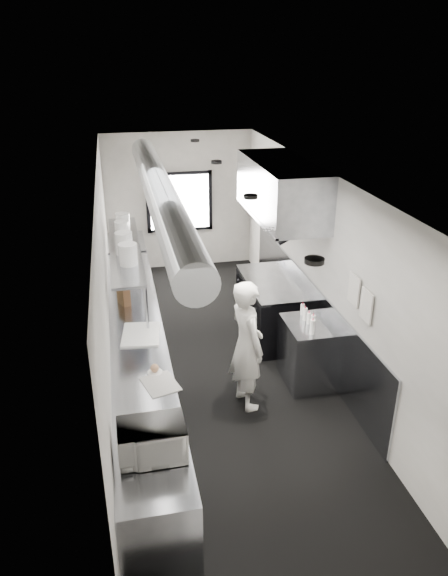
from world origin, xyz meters
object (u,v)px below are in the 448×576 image
plate_stack_a (128,254)px  range (272,308)px  exhaust_hood (281,190)px  deli_tub_a (131,432)px  squeeze_bottle_c (309,318)px  squeeze_bottle_e (302,309)px  line_cook (247,345)px  knife_block (124,295)px  deli_tub_b (134,443)px  squeeze_bottle_d (305,314)px  plate_stack_b (124,243)px  bottle_station (309,353)px  far_work_table (128,263)px  plate_stack_d (123,224)px  plate_stack_c (122,231)px  prep_counter (139,364)px  small_plate (155,372)px  cutting_board (141,334)px  squeeze_bottle_a (312,327)px  squeeze_bottle_b (313,322)px  microwave (152,441)px  pass_shelf (126,249)px

plate_stack_a → range: bearing=11.0°
exhaust_hood → deli_tub_a: exhaust_hood is taller
squeeze_bottle_c → squeeze_bottle_e: squeeze_bottle_c is taller
line_cook → knife_block: (-1.47, 1.46, 0.16)m
deli_tub_b → squeeze_bottle_d: 3.18m
line_cook → plate_stack_b: plate_stack_b is taller
plate_stack_b → squeeze_bottle_e: size_ratio=2.00×
range → line_cook: size_ratio=0.92×
bottle_station → squeeze_bottle_e: squeeze_bottle_e is taller
far_work_table → squeeze_bottle_d: bearing=-59.1°
plate_stack_d → squeeze_bottle_d: (2.30, -2.18, -0.75)m
deli_tub_a → plate_stack_c: (0.10, 3.81, 0.78)m
range → far_work_table: bearing=131.2°
squeeze_bottle_d → bottle_station: bearing=-70.2°
far_work_table → plate_stack_b: 2.81m
exhaust_hood → plate_stack_b: exhaust_hood is taller
far_work_table → squeeze_bottle_c: squeeze_bottle_c is taller
exhaust_hood → squeeze_bottle_e: bearing=-88.5°
squeeze_bottle_d → squeeze_bottle_e: (0.02, 0.16, -0.01)m
prep_counter → far_work_table: 3.70m
plate_stack_b → exhaust_hood: bearing=-0.0°
plate_stack_a → squeeze_bottle_c: plate_stack_a is taller
bottle_station → line_cook: bearing=-161.8°
small_plate → cutting_board: size_ratio=0.27×
exhaust_hood → small_plate: 3.35m
deli_tub_b → cutting_board: 2.13m
plate_stack_c → plate_stack_d: bearing=84.9°
cutting_board → plate_stack_c: bearing=93.7°
plate_stack_c → squeeze_bottle_a: plate_stack_c is taller
plate_stack_a → squeeze_bottle_b: (2.31, -1.08, -0.73)m
plate_stack_c → deli_tub_a: bearing=-91.4°
microwave → squeeze_bottle_b: microwave is taller
small_plate → squeeze_bottle_d: (2.11, 0.88, 0.08)m
small_plate → range: bearing=46.5°
squeeze_bottle_e → deli_tub_a: bearing=-139.6°
squeeze_bottle_a → plate_stack_b: bearing=144.0°
pass_shelf → knife_block: (-0.09, -0.56, -0.50)m
small_plate → line_cook: bearing=20.1°
prep_counter → deli_tub_b: 2.22m
microwave → squeeze_bottle_b: 3.03m
deli_tub_b → far_work_table: bearing=88.6°
prep_counter → squeeze_bottle_b: 2.37m
squeeze_bottle_b → plate_stack_c: bearing=138.0°
squeeze_bottle_b → knife_block: bearing=152.7°
deli_tub_a → squeeze_bottle_e: size_ratio=0.77×
bottle_station → line_cook: (-0.96, -0.32, 0.42)m
plate_stack_c → plate_stack_b: bearing=-89.0°
deli_tub_a → plate_stack_d: 4.18m
plate_stack_c → squeeze_bottle_a: bearing=-44.7°
bottle_station → far_work_table: (-2.30, 3.90, 0.00)m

